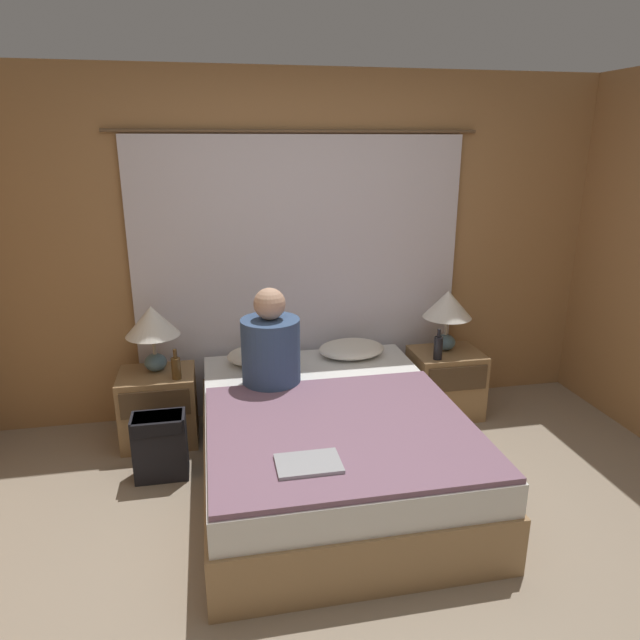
{
  "coord_description": "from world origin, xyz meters",
  "views": [
    {
      "loc": [
        -0.66,
        -2.24,
        2.01
      ],
      "look_at": [
        0.0,
        1.08,
        0.95
      ],
      "focal_mm": 32.0,
      "sensor_mm": 36.0,
      "label": 1
    }
  ],
  "objects_px": {
    "beer_bottle_on_left_stand": "(176,368)",
    "bed": "(330,444)",
    "lamp_left": "(152,325)",
    "backpack_on_floor": "(160,443)",
    "nightstand_left": "(159,407)",
    "nightstand_right": "(445,383)",
    "laptop_on_bed": "(308,464)",
    "lamp_right": "(448,308)",
    "pillow_left": "(261,355)",
    "beer_bottle_on_right_stand": "(438,347)",
    "pillow_right": "(352,349)",
    "person_left_in_bed": "(271,347)"
  },
  "relations": [
    {
      "from": "lamp_left",
      "to": "backpack_on_floor",
      "type": "xyz_separation_m",
      "value": [
        0.04,
        -0.53,
        -0.6
      ]
    },
    {
      "from": "bed",
      "to": "laptop_on_bed",
      "type": "bearing_deg",
      "value": -110.54
    },
    {
      "from": "beer_bottle_on_right_stand",
      "to": "beer_bottle_on_left_stand",
      "type": "bearing_deg",
      "value": 180.0
    },
    {
      "from": "nightstand_left",
      "to": "person_left_in_bed",
      "type": "xyz_separation_m",
      "value": [
        0.75,
        -0.33,
        0.51
      ]
    },
    {
      "from": "laptop_on_bed",
      "to": "lamp_left",
      "type": "bearing_deg",
      "value": 119.59
    },
    {
      "from": "nightstand_right",
      "to": "backpack_on_floor",
      "type": "xyz_separation_m",
      "value": [
        -2.08,
        -0.48,
        -0.02
      ]
    },
    {
      "from": "lamp_right",
      "to": "backpack_on_floor",
      "type": "bearing_deg",
      "value": -165.76
    },
    {
      "from": "bed",
      "to": "person_left_in_bed",
      "type": "xyz_separation_m",
      "value": [
        -0.3,
        0.38,
        0.51
      ]
    },
    {
      "from": "nightstand_left",
      "to": "beer_bottle_on_left_stand",
      "type": "height_order",
      "value": "beer_bottle_on_left_stand"
    },
    {
      "from": "pillow_left",
      "to": "nightstand_right",
      "type": "bearing_deg",
      "value": -2.49
    },
    {
      "from": "bed",
      "to": "nightstand_left",
      "type": "xyz_separation_m",
      "value": [
        -1.06,
        0.72,
        0.01
      ]
    },
    {
      "from": "lamp_left",
      "to": "pillow_right",
      "type": "bearing_deg",
      "value": 0.45
    },
    {
      "from": "beer_bottle_on_left_stand",
      "to": "bed",
      "type": "bearing_deg",
      "value": -33.16
    },
    {
      "from": "bed",
      "to": "beer_bottle_on_right_stand",
      "type": "xyz_separation_m",
      "value": [
        0.93,
        0.6,
        0.35
      ]
    },
    {
      "from": "lamp_left",
      "to": "backpack_on_floor",
      "type": "distance_m",
      "value": 0.8
    },
    {
      "from": "pillow_right",
      "to": "laptop_on_bed",
      "type": "distance_m",
      "value": 1.55
    },
    {
      "from": "beer_bottle_on_right_stand",
      "to": "backpack_on_floor",
      "type": "height_order",
      "value": "beer_bottle_on_right_stand"
    },
    {
      "from": "pillow_left",
      "to": "bed",
      "type": "bearing_deg",
      "value": -66.96
    },
    {
      "from": "nightstand_right",
      "to": "person_left_in_bed",
      "type": "bearing_deg",
      "value": -166.19
    },
    {
      "from": "person_left_in_bed",
      "to": "laptop_on_bed",
      "type": "relative_size",
      "value": 2.08
    },
    {
      "from": "pillow_right",
      "to": "laptop_on_bed",
      "type": "xyz_separation_m",
      "value": [
        -0.58,
        -1.44,
        -0.02
      ]
    },
    {
      "from": "lamp_left",
      "to": "beer_bottle_on_left_stand",
      "type": "bearing_deg",
      "value": -49.77
    },
    {
      "from": "lamp_right",
      "to": "pillow_right",
      "type": "distance_m",
      "value": 0.78
    },
    {
      "from": "lamp_left",
      "to": "pillow_right",
      "type": "relative_size",
      "value": 0.96
    },
    {
      "from": "nightstand_left",
      "to": "nightstand_right",
      "type": "height_order",
      "value": "same"
    },
    {
      "from": "nightstand_right",
      "to": "lamp_left",
      "type": "bearing_deg",
      "value": 178.66
    },
    {
      "from": "beer_bottle_on_left_stand",
      "to": "beer_bottle_on_right_stand",
      "type": "xyz_separation_m",
      "value": [
        1.84,
        -0.0,
        0.01
      ]
    },
    {
      "from": "nightstand_right",
      "to": "laptop_on_bed",
      "type": "bearing_deg",
      "value": -133.44
    },
    {
      "from": "pillow_left",
      "to": "nightstand_left",
      "type": "bearing_deg",
      "value": -175.25
    },
    {
      "from": "lamp_right",
      "to": "pillow_left",
      "type": "height_order",
      "value": "lamp_right"
    },
    {
      "from": "pillow_left",
      "to": "person_left_in_bed",
      "type": "height_order",
      "value": "person_left_in_bed"
    },
    {
      "from": "nightstand_left",
      "to": "beer_bottle_on_left_stand",
      "type": "distance_m",
      "value": 0.38
    },
    {
      "from": "pillow_left",
      "to": "laptop_on_bed",
      "type": "distance_m",
      "value": 1.44
    },
    {
      "from": "pillow_left",
      "to": "person_left_in_bed",
      "type": "bearing_deg",
      "value": -86.01
    },
    {
      "from": "lamp_left",
      "to": "lamp_right",
      "type": "xyz_separation_m",
      "value": [
        2.11,
        0.0,
        0.0
      ]
    },
    {
      "from": "lamp_right",
      "to": "laptop_on_bed",
      "type": "bearing_deg",
      "value": -132.43
    },
    {
      "from": "nightstand_right",
      "to": "pillow_left",
      "type": "distance_m",
      "value": 1.42
    },
    {
      "from": "nightstand_left",
      "to": "lamp_left",
      "type": "distance_m",
      "value": 0.58
    },
    {
      "from": "bed",
      "to": "pillow_left",
      "type": "distance_m",
      "value": 0.9
    },
    {
      "from": "bed",
      "to": "pillow_right",
      "type": "distance_m",
      "value": 0.9
    },
    {
      "from": "pillow_right",
      "to": "person_left_in_bed",
      "type": "relative_size",
      "value": 0.74
    },
    {
      "from": "nightstand_left",
      "to": "pillow_right",
      "type": "distance_m",
      "value": 1.42
    },
    {
      "from": "laptop_on_bed",
      "to": "backpack_on_floor",
      "type": "relative_size",
      "value": 0.74
    },
    {
      "from": "nightstand_right",
      "to": "pillow_right",
      "type": "xyz_separation_m",
      "value": [
        -0.73,
        0.06,
        0.31
      ]
    },
    {
      "from": "pillow_left",
      "to": "backpack_on_floor",
      "type": "xyz_separation_m",
      "value": [
        -0.69,
        -0.54,
        -0.32
      ]
    },
    {
      "from": "lamp_right",
      "to": "laptop_on_bed",
      "type": "relative_size",
      "value": 1.47
    },
    {
      "from": "beer_bottle_on_left_stand",
      "to": "beer_bottle_on_right_stand",
      "type": "bearing_deg",
      "value": -0.0
    },
    {
      "from": "lamp_right",
      "to": "pillow_right",
      "type": "xyz_separation_m",
      "value": [
        -0.73,
        0.01,
        -0.28
      ]
    },
    {
      "from": "bed",
      "to": "laptop_on_bed",
      "type": "distance_m",
      "value": 0.76
    },
    {
      "from": "lamp_left",
      "to": "pillow_right",
      "type": "height_order",
      "value": "lamp_left"
    }
  ]
}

